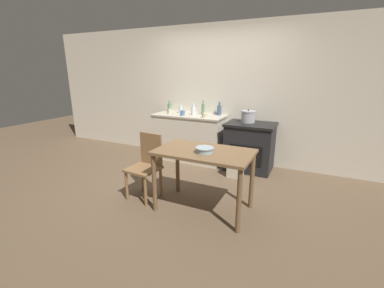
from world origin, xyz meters
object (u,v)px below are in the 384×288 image
work_table (204,160)px  bottle_left (169,107)px  flour_sack (235,167)px  cup_right (183,113)px  mixing_bowl_large (205,150)px  bottle_far_left (219,110)px  chair (146,164)px  cup_center_right (205,115)px  bottle_center_left (203,109)px  bottle_center (193,111)px  cup_mid_right (170,111)px  stock_pot (248,116)px  stove (250,146)px  bottle_mid_left (181,110)px

work_table → bottle_left: bottle_left is taller
flour_sack → cup_right: bearing=163.0°
mixing_bowl_large → bottle_far_left: (-0.52, 1.93, 0.17)m
chair → work_table: bearing=5.3°
bottle_far_left → cup_center_right: size_ratio=2.82×
bottle_center_left → bottle_center: bearing=-142.8°
flour_sack → cup_right: 1.44m
bottle_center → cup_mid_right: 0.49m
bottle_center_left → cup_mid_right: bearing=-163.7°
work_table → bottle_far_left: 1.95m
chair → cup_mid_right: size_ratio=9.73×
stock_pot → bottle_center_left: 0.91m
work_table → cup_right: cup_right is taller
stove → mixing_bowl_large: bearing=-95.0°
mixing_bowl_large → cup_mid_right: 2.23m
mixing_bowl_large → bottle_mid_left: size_ratio=1.27×
chair → bottle_left: bottle_left is taller
cup_mid_right → stove: bearing=0.7°
flour_sack → mixing_bowl_large: bearing=-91.8°
mixing_bowl_large → bottle_far_left: bearing=105.0°
bottle_far_left → bottle_mid_left: (-0.78, -0.09, -0.03)m
stock_pot → bottle_center: size_ratio=1.21×
work_table → bottle_mid_left: (-1.26, 1.77, 0.30)m
chair → cup_right: (-0.24, 1.54, 0.47)m
mixing_bowl_large → bottle_mid_left: (-1.30, 1.84, 0.14)m
stock_pot → bottle_center: (-1.06, -0.01, 0.04)m
chair → stock_pot: (0.97, 1.70, 0.47)m
bottle_left → flour_sack: bearing=-22.0°
bottle_mid_left → chair: bearing=-77.1°
work_table → flour_sack: work_table is taller
bottle_mid_left → cup_mid_right: bottle_mid_left is taller
mixing_bowl_large → cup_center_right: size_ratio=2.49×
stove → bottle_mid_left: bearing=174.9°
bottle_mid_left → stock_pot: bearing=-3.0°
flour_sack → cup_mid_right: cup_mid_right is taller
chair → bottle_center: 1.77m
cup_right → stock_pot: bearing=7.5°
stove → cup_right: cup_right is taller
bottle_far_left → cup_center_right: (-0.14, -0.38, -0.05)m
stove → work_table: 1.67m
stock_pot → bottle_center_left: bottle_center_left is taller
work_table → bottle_center: 1.96m
stove → bottle_far_left: bottle_far_left is taller
cup_mid_right → chair: bearing=-70.7°
work_table → cup_center_right: cup_center_right is taller
stove → bottle_far_left: (-0.67, 0.22, 0.57)m
stove → bottle_center: (-1.13, 0.05, 0.56)m
work_table → bottle_far_left: (-0.48, 1.86, 0.33)m
work_table → mixing_bowl_large: mixing_bowl_large is taller
work_table → cup_mid_right: cup_mid_right is taller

